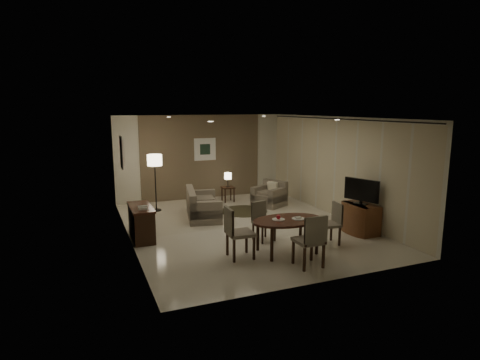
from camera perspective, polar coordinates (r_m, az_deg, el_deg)
name	(u,v)px	position (r m, az deg, el deg)	size (l,w,h in m)	color
room_shell	(237,171)	(10.16, -0.43, 1.30)	(5.50, 7.00, 2.70)	beige
taupe_accent	(202,157)	(13.05, -5.44, 3.27)	(3.96, 0.03, 2.70)	brown
curtain_wall	(335,168)	(11.10, 13.34, 1.63)	(0.08, 6.70, 2.58)	beige
curtain_rod	(337,119)	(10.98, 13.63, 8.45)	(0.03, 0.03, 6.80)	black
art_back_frame	(205,149)	(13.03, -5.00, 4.38)	(0.72, 0.03, 0.72)	silver
art_back_canvas	(205,149)	(13.01, -4.98, 4.37)	(0.34, 0.01, 0.34)	#192D20
art_left_frame	(122,153)	(10.23, -16.48, 3.76)	(0.03, 0.60, 0.80)	silver
art_left_canvas	(122,153)	(10.24, -16.39, 3.77)	(0.01, 0.46, 0.64)	gray
downlight_nl	(211,122)	(7.50, -4.22, 8.29)	(0.10, 0.10, 0.01)	white
downlight_nr	(337,120)	(8.77, 13.66, 8.33)	(0.10, 0.10, 0.01)	white
downlight_fl	(169,117)	(10.98, -10.08, 8.82)	(0.10, 0.10, 0.01)	white
downlight_fr	(264,116)	(11.88, 3.40, 9.06)	(0.10, 0.10, 0.01)	white
console_desk	(141,223)	(9.37, -13.85, -5.91)	(0.48, 1.20, 0.75)	#4C2318
telephone	(143,207)	(8.98, -13.69, -3.81)	(0.20, 0.14, 0.09)	white
tv_cabinet	(361,218)	(9.96, 16.78, -5.23)	(0.48, 0.90, 0.70)	brown
flat_tv	(361,191)	(9.79, 16.89, -1.47)	(0.06, 0.88, 0.60)	black
dining_table	(287,236)	(8.34, 6.71, -7.90)	(1.48, 0.93, 0.70)	#4C2318
chair_near	(309,240)	(7.66, 9.72, -8.41)	(0.49, 0.49, 1.01)	gray
chair_far	(264,222)	(8.99, 3.44, -5.95)	(0.42, 0.42, 0.86)	gray
chair_left	(240,232)	(7.96, 0.06, -7.48)	(0.50, 0.50, 1.03)	gray
chair_right	(328,224)	(8.95, 12.45, -6.11)	(0.44, 0.44, 0.90)	gray
plate_a	(278,219)	(8.20, 5.48, -5.61)	(0.26, 0.26, 0.02)	white
plate_b	(298,219)	(8.30, 8.26, -5.46)	(0.26, 0.26, 0.02)	white
fruit_apple	(278,217)	(8.18, 5.49, -5.25)	(0.09, 0.09, 0.09)	red
napkin	(298,218)	(8.29, 8.27, -5.31)	(0.12, 0.08, 0.03)	white
round_rug	(244,211)	(11.53, 0.54, -4.43)	(1.34, 1.34, 0.01)	#403A23
sofa	(203,203)	(10.87, -5.24, -3.32)	(0.82, 1.65, 0.77)	gray
armchair	(269,194)	(12.10, 4.17, -1.98)	(0.83, 0.78, 0.74)	gray
side_table	(228,194)	(12.66, -1.72, -2.03)	(0.37, 0.37, 0.47)	#311B10
table_lamp	(228,179)	(12.56, -1.74, 0.14)	(0.22, 0.22, 0.50)	#FFEAC1
floor_lamp	(155,183)	(11.67, -11.93, -0.41)	(0.41, 0.41, 1.63)	#FFE5B7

